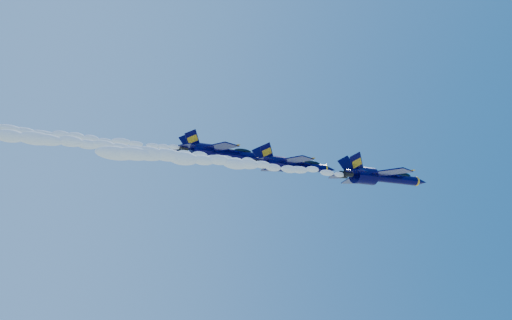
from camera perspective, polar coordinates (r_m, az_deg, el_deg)
name	(u,v)px	position (r m, az deg, el deg)	size (l,w,h in m)	color
jet_lead	(381,177)	(85.28, 14.10, -1.89)	(18.43, 15.12, 6.85)	#020030
smoke_trail_jet_lead	(237,163)	(70.29, -2.16, -0.37)	(37.47, 2.05, 1.85)	white
jet_second	(291,165)	(85.14, 4.04, -0.53)	(16.54, 13.57, 6.15)	#020030
smoke_trail_jet_second	(142,150)	(74.78, -12.91, 1.16)	(37.47, 1.84, 1.66)	white
jet_third	(220,152)	(90.00, -4.14, 0.89)	(17.71, 14.53, 6.58)	#020030
smoke_trail_jet_third	(66,136)	(83.03, -20.94, 2.58)	(37.47, 1.97, 1.78)	white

